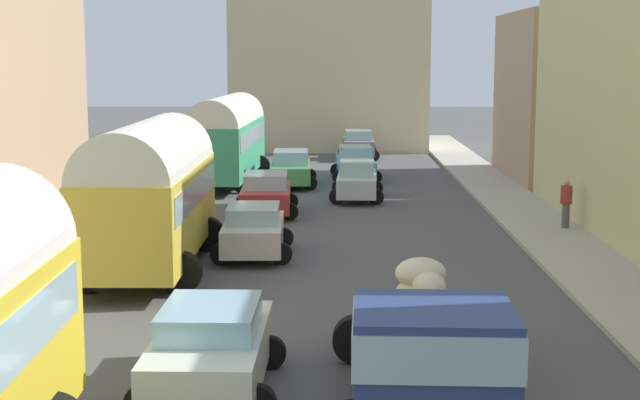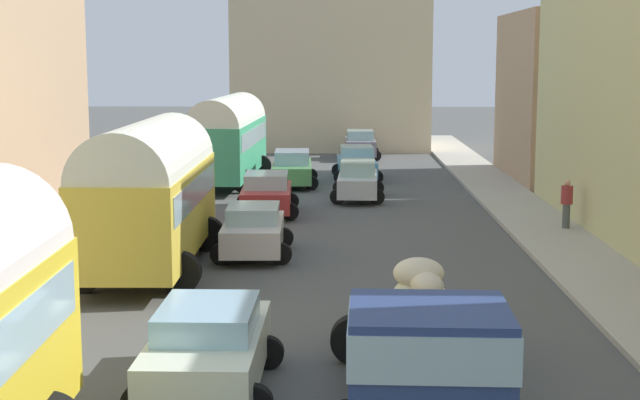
{
  "view_description": "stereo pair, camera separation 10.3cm",
  "coord_description": "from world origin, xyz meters",
  "px_view_note": "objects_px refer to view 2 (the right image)",
  "views": [
    {
      "loc": [
        0.5,
        -4.66,
        5.61
      ],
      "look_at": [
        0.0,
        22.54,
        1.46
      ],
      "focal_mm": 52.53,
      "sensor_mm": 36.0,
      "label": 1
    },
    {
      "loc": [
        0.6,
        -4.66,
        5.61
      ],
      "look_at": [
        0.0,
        22.54,
        1.46
      ],
      "focal_mm": 52.53,
      "sensor_mm": 36.0,
      "label": 2
    }
  ],
  "objects_px": {
    "cargo_truck_0": "(422,352)",
    "car_2": "(360,144)",
    "car_5": "(267,194)",
    "car_4": "(253,230)",
    "parked_bus_2": "(228,135)",
    "car_3": "(208,348)",
    "car_1": "(357,163)",
    "car_6": "(292,168)",
    "parked_bus_1": "(149,189)",
    "car_0": "(358,180)",
    "pedestrian_1": "(567,203)"
  },
  "relations": [
    {
      "from": "car_4",
      "to": "car_5",
      "type": "xyz_separation_m",
      "value": [
        -0.18,
        7.1,
        0.02
      ]
    },
    {
      "from": "cargo_truck_0",
      "to": "pedestrian_1",
      "type": "height_order",
      "value": "cargo_truck_0"
    },
    {
      "from": "parked_bus_1",
      "to": "cargo_truck_0",
      "type": "bearing_deg",
      "value": -59.56
    },
    {
      "from": "parked_bus_2",
      "to": "cargo_truck_0",
      "type": "distance_m",
      "value": 28.59
    },
    {
      "from": "car_2",
      "to": "car_4",
      "type": "relative_size",
      "value": 1.01
    },
    {
      "from": "car_6",
      "to": "car_1",
      "type": "bearing_deg",
      "value": 36.9
    },
    {
      "from": "car_2",
      "to": "pedestrian_1",
      "type": "relative_size",
      "value": 2.23
    },
    {
      "from": "car_4",
      "to": "car_0",
      "type": "bearing_deg",
      "value": 73.68
    },
    {
      "from": "car_3",
      "to": "car_6",
      "type": "bearing_deg",
      "value": 89.83
    },
    {
      "from": "parked_bus_1",
      "to": "car_1",
      "type": "distance_m",
      "value": 19.69
    },
    {
      "from": "car_5",
      "to": "car_4",
      "type": "bearing_deg",
      "value": -88.51
    },
    {
      "from": "car_4",
      "to": "car_1",
      "type": "bearing_deg",
      "value": 79.23
    },
    {
      "from": "parked_bus_1",
      "to": "car_2",
      "type": "distance_m",
      "value": 28.59
    },
    {
      "from": "car_0",
      "to": "car_1",
      "type": "bearing_deg",
      "value": 89.45
    },
    {
      "from": "parked_bus_1",
      "to": "car_4",
      "type": "bearing_deg",
      "value": 35.15
    },
    {
      "from": "car_3",
      "to": "pedestrian_1",
      "type": "relative_size",
      "value": 2.37
    },
    {
      "from": "parked_bus_1",
      "to": "pedestrian_1",
      "type": "height_order",
      "value": "parked_bus_1"
    },
    {
      "from": "car_0",
      "to": "car_6",
      "type": "relative_size",
      "value": 0.93
    },
    {
      "from": "cargo_truck_0",
      "to": "car_5",
      "type": "bearing_deg",
      "value": 101.24
    },
    {
      "from": "cargo_truck_0",
      "to": "car_6",
      "type": "xyz_separation_m",
      "value": [
        -3.37,
        27.3,
        -0.42
      ]
    },
    {
      "from": "car_0",
      "to": "car_1",
      "type": "xyz_separation_m",
      "value": [
        0.06,
        6.14,
        0.0
      ]
    },
    {
      "from": "car_2",
      "to": "cargo_truck_0",
      "type": "bearing_deg",
      "value": -89.78
    },
    {
      "from": "car_0",
      "to": "pedestrian_1",
      "type": "distance_m",
      "value": 9.6
    },
    {
      "from": "parked_bus_2",
      "to": "car_3",
      "type": "height_order",
      "value": "parked_bus_2"
    },
    {
      "from": "cargo_truck_0",
      "to": "car_5",
      "type": "xyz_separation_m",
      "value": [
        -3.9,
        19.61,
        -0.44
      ]
    },
    {
      "from": "parked_bus_2",
      "to": "pedestrian_1",
      "type": "distance_m",
      "value": 16.9
    },
    {
      "from": "parked_bus_1",
      "to": "car_0",
      "type": "bearing_deg",
      "value": 65.55
    },
    {
      "from": "car_4",
      "to": "car_6",
      "type": "bearing_deg",
      "value": 88.68
    },
    {
      "from": "parked_bus_2",
      "to": "car_0",
      "type": "height_order",
      "value": "parked_bus_2"
    },
    {
      "from": "car_6",
      "to": "pedestrian_1",
      "type": "relative_size",
      "value": 2.58
    },
    {
      "from": "car_1",
      "to": "car_0",
      "type": "bearing_deg",
      "value": -90.55
    },
    {
      "from": "cargo_truck_0",
      "to": "car_2",
      "type": "xyz_separation_m",
      "value": [
        -0.15,
        38.59,
        -0.4
      ]
    },
    {
      "from": "car_6",
      "to": "parked_bus_2",
      "type": "bearing_deg",
      "value": 168.56
    },
    {
      "from": "car_1",
      "to": "car_6",
      "type": "height_order",
      "value": "car_6"
    },
    {
      "from": "pedestrian_1",
      "to": "car_2",
      "type": "bearing_deg",
      "value": 105.67
    },
    {
      "from": "parked_bus_2",
      "to": "parked_bus_1",
      "type": "bearing_deg",
      "value": -90.15
    },
    {
      "from": "pedestrian_1",
      "to": "car_3",
      "type": "bearing_deg",
      "value": -122.58
    },
    {
      "from": "parked_bus_1",
      "to": "car_3",
      "type": "distance_m",
      "value": 9.75
    },
    {
      "from": "car_3",
      "to": "car_0",
      "type": "bearing_deg",
      "value": 82.43
    },
    {
      "from": "car_0",
      "to": "car_4",
      "type": "bearing_deg",
      "value": -106.32
    },
    {
      "from": "parked_bus_2",
      "to": "car_2",
      "type": "xyz_separation_m",
      "value": [
        6.09,
        10.71,
        -1.38
      ]
    },
    {
      "from": "car_2",
      "to": "car_6",
      "type": "distance_m",
      "value": 11.74
    },
    {
      "from": "car_1",
      "to": "car_5",
      "type": "bearing_deg",
      "value": -109.08
    },
    {
      "from": "parked_bus_1",
      "to": "car_3",
      "type": "height_order",
      "value": "parked_bus_1"
    },
    {
      "from": "parked_bus_1",
      "to": "car_5",
      "type": "relative_size",
      "value": 1.99
    },
    {
      "from": "car_3",
      "to": "pedestrian_1",
      "type": "bearing_deg",
      "value": 57.42
    },
    {
      "from": "car_2",
      "to": "car_5",
      "type": "distance_m",
      "value": 19.34
    },
    {
      "from": "cargo_truck_0",
      "to": "car_2",
      "type": "relative_size",
      "value": 1.93
    },
    {
      "from": "car_5",
      "to": "pedestrian_1",
      "type": "relative_size",
      "value": 2.34
    },
    {
      "from": "car_1",
      "to": "pedestrian_1",
      "type": "height_order",
      "value": "pedestrian_1"
    }
  ]
}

